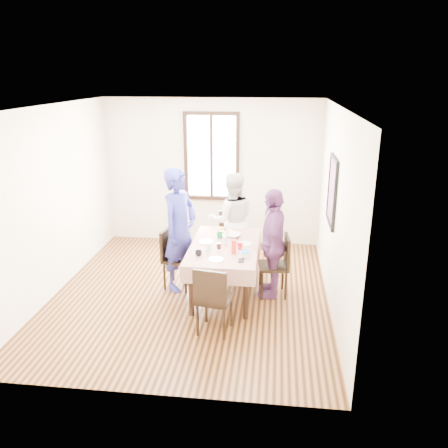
{
  "coord_description": "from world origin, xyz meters",
  "views": [
    {
      "loc": [
        1.2,
        -5.98,
        3.12
      ],
      "look_at": [
        0.49,
        0.02,
        1.1
      ],
      "focal_mm": 36.43,
      "sensor_mm": 36.0,
      "label": 1
    }
  ],
  "objects": [
    {
      "name": "mug_flag",
      "position": [
        0.72,
        -0.06,
        0.8
      ],
      "size": [
        0.13,
        0.13,
        0.08
      ],
      "primitive_type": "imported",
      "rotation": [
        0.0,
        0.0,
        0.85
      ],
      "color": "red",
      "rests_on": "tablecloth"
    },
    {
      "name": "plate_right",
      "position": [
        0.78,
        0.15,
        0.77
      ],
      "size": [
        0.2,
        0.2,
        0.01
      ],
      "primitive_type": "cylinder",
      "color": "white",
      "rests_on": "tablecloth"
    },
    {
      "name": "chair_near",
      "position": [
        0.49,
        -0.97,
        0.46
      ],
      "size": [
        0.48,
        0.48,
        0.91
      ],
      "primitive_type": "cube",
      "rotation": [
        0.0,
        0.0,
        -0.16
      ],
      "color": "black",
      "rests_on": "ground"
    },
    {
      "name": "chair_left",
      "position": [
        -0.22,
        0.21,
        0.46
      ],
      "size": [
        0.49,
        0.49,
        0.91
      ],
      "primitive_type": "cube",
      "rotation": [
        0.0,
        0.0,
        -1.74
      ],
      "color": "black",
      "rests_on": "ground"
    },
    {
      "name": "drinking_glass",
      "position": [
        0.29,
        -0.15,
        0.82
      ],
      "size": [
        0.08,
        0.08,
        0.11
      ],
      "primitive_type": "cylinder",
      "color": "silver",
      "rests_on": "tablecloth"
    },
    {
      "name": "flower_vase",
      "position": [
        0.5,
        0.08,
        0.84
      ],
      "size": [
        0.07,
        0.07,
        0.15
      ],
      "primitive_type": "cylinder",
      "color": "silver",
      "rests_on": "tablecloth"
    },
    {
      "name": "person_left",
      "position": [
        -0.2,
        0.21,
        0.92
      ],
      "size": [
        0.68,
        0.79,
        1.84
      ],
      "primitive_type": "imported",
      "rotation": [
        0.0,
        0.0,
        1.15
      ],
      "color": "navy",
      "rests_on": "ground"
    },
    {
      "name": "window_frame",
      "position": [
        0.0,
        2.23,
        1.65
      ],
      "size": [
        1.02,
        0.06,
        1.62
      ],
      "primitive_type": "cube",
      "color": "black",
      "rests_on": "back_wall"
    },
    {
      "name": "butter_tub",
      "position": [
        0.82,
        -0.32,
        0.8
      ],
      "size": [
        0.14,
        0.14,
        0.07
      ],
      "primitive_type": "cylinder",
      "color": "white",
      "rests_on": "tablecloth"
    },
    {
      "name": "ground",
      "position": [
        0.0,
        0.0,
        0.0
      ],
      "size": [
        4.5,
        4.5,
        0.0
      ],
      "primitive_type": "plane",
      "color": "black",
      "rests_on": "ground"
    },
    {
      "name": "jam_jar",
      "position": [
        0.43,
        -0.07,
        0.8
      ],
      "size": [
        0.06,
        0.06,
        0.08
      ],
      "primitive_type": "cylinder",
      "color": "black",
      "rests_on": "tablecloth"
    },
    {
      "name": "plate_left",
      "position": [
        0.2,
        0.17,
        0.77
      ],
      "size": [
        0.2,
        0.2,
        0.01
      ],
      "primitive_type": "cylinder",
      "color": "white",
      "rests_on": "tablecloth"
    },
    {
      "name": "tablecloth",
      "position": [
        0.49,
        0.07,
        0.76
      ],
      "size": [
        0.97,
        1.64,
        0.01
      ],
      "primitive_type": "cube",
      "color": "#5F0C02",
      "rests_on": "dining_table"
    },
    {
      "name": "right_wall",
      "position": [
        2.0,
        0.0,
        1.35
      ],
      "size": [
        0.0,
        4.5,
        4.5
      ],
      "primitive_type": "plane",
      "rotation": [
        1.57,
        0.0,
        -1.57
      ],
      "color": "beige",
      "rests_on": "ground"
    },
    {
      "name": "person_far",
      "position": [
        0.49,
        1.1,
        0.81
      ],
      "size": [
        0.91,
        0.78,
        1.61
      ],
      "primitive_type": "imported",
      "rotation": [
        0.0,
        0.0,
        3.38
      ],
      "color": "beige",
      "rests_on": "ground"
    },
    {
      "name": "art_poster",
      "position": [
        1.98,
        0.3,
        1.55
      ],
      "size": [
        0.04,
        0.76,
        0.96
      ],
      "primitive_type": "cube",
      "color": "red",
      "rests_on": "right_wall"
    },
    {
      "name": "mug_green",
      "position": [
        0.39,
        0.37,
        0.8
      ],
      "size": [
        0.12,
        0.12,
        0.08
      ],
      "primitive_type": "imported",
      "rotation": [
        0.0,
        0.0,
        -0.17
      ],
      "color": "#0C7226",
      "rests_on": "tablecloth"
    },
    {
      "name": "butter_lid",
      "position": [
        0.82,
        -0.32,
        0.84
      ],
      "size": [
        0.12,
        0.12,
        0.01
      ],
      "primitive_type": "cylinder",
      "color": "blue",
      "rests_on": "butter_tub"
    },
    {
      "name": "plate_far",
      "position": [
        0.48,
        0.63,
        0.77
      ],
      "size": [
        0.2,
        0.2,
        0.01
      ],
      "primitive_type": "cylinder",
      "color": "white",
      "rests_on": "tablecloth"
    },
    {
      "name": "back_wall",
      "position": [
        0.0,
        2.25,
        1.35
      ],
      "size": [
        4.0,
        0.0,
        4.0
      ],
      "primitive_type": "plane",
      "rotation": [
        1.57,
        0.0,
        0.0
      ],
      "color": "beige",
      "rests_on": "ground"
    },
    {
      "name": "chair_far",
      "position": [
        0.49,
        1.12,
        0.46
      ],
      "size": [
        0.47,
        0.47,
        0.91
      ],
      "primitive_type": "cube",
      "rotation": [
        0.0,
        0.0,
        3.27
      ],
      "color": "black",
      "rests_on": "ground"
    },
    {
      "name": "mug_black",
      "position": [
        0.19,
        -0.37,
        0.8
      ],
      "size": [
        0.12,
        0.12,
        0.08
      ],
      "primitive_type": "imported",
      "rotation": [
        0.0,
        0.0,
        -0.3
      ],
      "color": "black",
      "rests_on": "tablecloth"
    },
    {
      "name": "chair_right",
      "position": [
        1.2,
        0.12,
        0.46
      ],
      "size": [
        0.46,
        0.46,
        0.91
      ],
      "primitive_type": "cube",
      "rotation": [
        0.0,
        0.0,
        1.68
      ],
      "color": "black",
      "rests_on": "ground"
    },
    {
      "name": "window_pane",
      "position": [
        0.0,
        2.24,
        1.65
      ],
      "size": [
        0.9,
        0.02,
        1.5
      ],
      "primitive_type": "cube",
      "color": "white",
      "rests_on": "back_wall"
    },
    {
      "name": "person_right",
      "position": [
        1.18,
        0.12,
        0.8
      ],
      "size": [
        0.42,
        0.95,
        1.61
      ],
      "primitive_type": "imported",
      "rotation": [
        0.0,
        0.0,
        -1.6
      ],
      "color": "#67346A",
      "rests_on": "ground"
    },
    {
      "name": "flower_bunch",
      "position": [
        0.5,
        0.08,
        0.96
      ],
      "size": [
        0.09,
        0.09,
        0.1
      ],
      "primitive_type": null,
      "color": "yellow",
      "rests_on": "flower_vase"
    },
    {
      "name": "juice_carton",
      "position": [
        0.66,
        -0.23,
        0.86
      ],
      "size": [
        0.06,
        0.06,
        0.2
      ],
      "primitive_type": "cube",
      "color": "red",
      "rests_on": "tablecloth"
    },
    {
      "name": "dining_table",
      "position": [
        0.49,
        0.07,
        0.38
      ],
      "size": [
        0.85,
        1.52,
        0.75
      ],
      "primitive_type": "cube",
      "color": "black",
      "rests_on": "ground"
    },
    {
      "name": "serving_bowl",
      "position": [
        0.58,
        0.42,
        0.79
      ],
      "size": [
        0.31,
        0.31,
        0.06
      ],
      "primitive_type": "imported",
      "rotation": [
        0.0,
        0.0,
        -0.42
      ],
      "color": "white",
      "rests_on": "tablecloth"
    },
    {
      "name": "plate_near",
      "position": [
        0.44,
        -0.47,
        0.77
      ],
      "size": [
        0.2,
        0.2,
        0.01
      ],
      "primitive_type": "cylinder",
      "color": "white",
      "rests_on": "tablecloth"
    },
    {
      "name": "smartphone",
      "position": [
        0.78,
        -0.47,
        0.77
      ],
      "size": [
        0.07,
        0.15,
        0.01
      ],
      "primitive_type": "cube",
      "color": "black",
      "rests_on": "tablecloth"
    }
  ]
}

